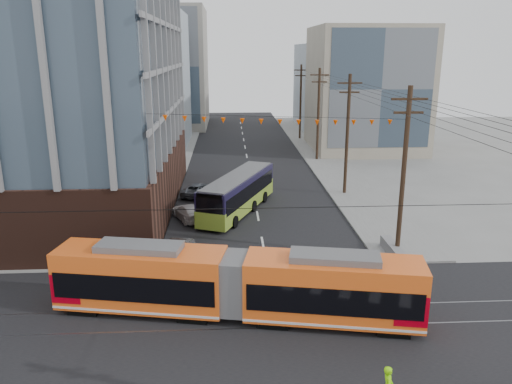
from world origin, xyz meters
TOP-DOWN VIEW (x-y plane):
  - ground at (0.00, 0.00)m, footprint 160.00×160.00m
  - bg_bldg_nw_near at (-17.00, 52.00)m, footprint 18.00×16.00m
  - bg_bldg_ne_near at (16.00, 48.00)m, footprint 14.00×14.00m
  - bg_bldg_nw_far at (-14.00, 72.00)m, footprint 16.00×18.00m
  - bg_bldg_ne_far at (18.00, 68.00)m, footprint 16.00×16.00m
  - utility_pole_far at (8.50, 56.00)m, footprint 0.30×0.30m
  - streetcar at (-2.07, 4.25)m, footprint 18.44×5.94m
  - city_bus at (-1.56, 21.27)m, footprint 6.63×11.39m
  - parked_car_silver at (-5.81, 11.11)m, footprint 2.40×4.72m
  - parked_car_white at (-5.55, 19.46)m, footprint 3.35×4.60m
  - parked_car_grey at (-5.14, 26.20)m, footprint 3.34×4.77m
  - jersey_barrier at (8.30, 10.84)m, footprint 0.97×4.28m

SIDE VIEW (x-z plane):
  - ground at x=0.00m, z-range 0.00..0.00m
  - jersey_barrier at x=8.30m, z-range 0.00..0.86m
  - parked_car_grey at x=-5.14m, z-range 0.00..1.21m
  - parked_car_white at x=-5.55m, z-range 0.00..1.24m
  - parked_car_silver at x=-5.81m, z-range 0.00..1.48m
  - city_bus at x=-1.56m, z-range 0.00..3.21m
  - streetcar at x=-2.07m, z-range 0.00..3.52m
  - utility_pole_far at x=8.50m, z-range 0.00..11.00m
  - bg_bldg_ne_far at x=18.00m, z-range 0.00..14.00m
  - bg_bldg_ne_near at x=16.00m, z-range 0.00..16.00m
  - bg_bldg_nw_near at x=-17.00m, z-range 0.00..18.00m
  - bg_bldg_nw_far at x=-14.00m, z-range 0.00..20.00m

